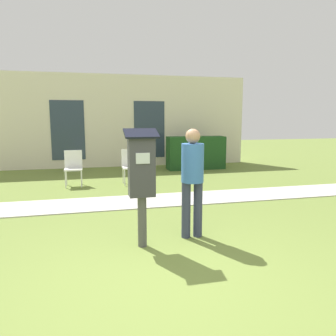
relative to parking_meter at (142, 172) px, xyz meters
name	(u,v)px	position (x,y,z in m)	size (l,w,h in m)	color
ground_plane	(165,279)	(0.09, -0.98, -1.02)	(40.00, 40.00, 0.00)	olive
sidewalk	(128,202)	(0.09, 2.35, -1.01)	(12.00, 1.10, 0.02)	beige
building_facade	(109,121)	(0.09, 7.51, 0.58)	(10.00, 0.26, 3.20)	beige
parking_meter	(142,172)	(0.00, 0.00, 0.00)	(0.44, 0.31, 1.59)	#4C4C4C
person_standing	(192,174)	(0.76, 0.18, -0.09)	(0.32, 0.32, 1.58)	#333851
outdoor_chair_left	(73,165)	(-1.05, 4.38, -0.49)	(0.44, 0.44, 0.90)	white
outdoor_chair_middle	(130,164)	(0.40, 4.30, -0.49)	(0.44, 0.44, 0.90)	white
hedge_row	(196,153)	(2.86, 6.24, -0.47)	(1.94, 0.60, 1.10)	#1E471E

